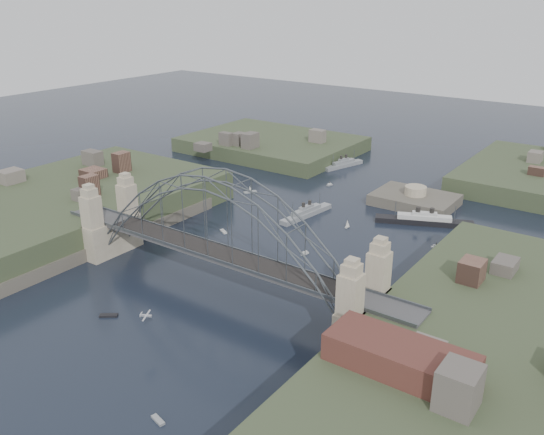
{
  "coord_description": "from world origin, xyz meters",
  "views": [
    {
      "loc": [
        67.95,
        -77.28,
        55.81
      ],
      "look_at": [
        0.0,
        18.0,
        10.0
      ],
      "focal_mm": 38.21,
      "sensor_mm": 36.0,
      "label": 1
    }
  ],
  "objects_px": {
    "naval_cruiser_near": "(306,213)",
    "bridge": "(218,234)",
    "fort_island": "(414,206)",
    "ocean_liner": "(424,221)",
    "wharf_shed": "(400,357)",
    "naval_cruiser_far": "(343,165)"
  },
  "relations": [
    {
      "from": "naval_cruiser_far",
      "to": "ocean_liner",
      "type": "bearing_deg",
      "value": -38.65
    },
    {
      "from": "fort_island",
      "to": "ocean_liner",
      "type": "distance_m",
      "value": 14.49
    },
    {
      "from": "naval_cruiser_near",
      "to": "bridge",
      "type": "bearing_deg",
      "value": -79.97
    },
    {
      "from": "wharf_shed",
      "to": "naval_cruiser_near",
      "type": "height_order",
      "value": "wharf_shed"
    },
    {
      "from": "wharf_shed",
      "to": "naval_cruiser_near",
      "type": "xyz_separation_m",
      "value": [
        -51.94,
        58.88,
        -9.13
      ]
    },
    {
      "from": "fort_island",
      "to": "ocean_liner",
      "type": "bearing_deg",
      "value": -57.97
    },
    {
      "from": "wharf_shed",
      "to": "naval_cruiser_near",
      "type": "distance_m",
      "value": 79.04
    },
    {
      "from": "bridge",
      "to": "wharf_shed",
      "type": "relative_size",
      "value": 4.2
    },
    {
      "from": "bridge",
      "to": "naval_cruiser_near",
      "type": "distance_m",
      "value": 46.99
    },
    {
      "from": "bridge",
      "to": "fort_island",
      "type": "relative_size",
      "value": 3.82
    },
    {
      "from": "bridge",
      "to": "ocean_liner",
      "type": "distance_m",
      "value": 62.07
    },
    {
      "from": "naval_cruiser_far",
      "to": "ocean_liner",
      "type": "xyz_separation_m",
      "value": [
        42.16,
        -33.72,
        0.07
      ]
    },
    {
      "from": "bridge",
      "to": "wharf_shed",
      "type": "height_order",
      "value": "bridge"
    },
    {
      "from": "wharf_shed",
      "to": "ocean_liner",
      "type": "bearing_deg",
      "value": 108.74
    },
    {
      "from": "fort_island",
      "to": "naval_cruiser_far",
      "type": "xyz_separation_m",
      "value": [
        -34.5,
        21.48,
        1.21
      ]
    },
    {
      "from": "fort_island",
      "to": "ocean_liner",
      "type": "xyz_separation_m",
      "value": [
        7.66,
        -12.24,
        1.28
      ]
    },
    {
      "from": "ocean_liner",
      "to": "wharf_shed",
      "type": "bearing_deg",
      "value": -71.26
    },
    {
      "from": "wharf_shed",
      "to": "naval_cruiser_far",
      "type": "xyz_separation_m",
      "value": [
        -66.5,
        105.48,
        -9.13
      ]
    },
    {
      "from": "ocean_liner",
      "to": "fort_island",
      "type": "bearing_deg",
      "value": 122.03
    },
    {
      "from": "naval_cruiser_far",
      "to": "naval_cruiser_near",
      "type": "bearing_deg",
      "value": -72.64
    },
    {
      "from": "naval_cruiser_far",
      "to": "ocean_liner",
      "type": "distance_m",
      "value": 53.99
    },
    {
      "from": "naval_cruiser_near",
      "to": "ocean_liner",
      "type": "xyz_separation_m",
      "value": [
        27.59,
        12.88,
        0.07
      ]
    }
  ]
}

